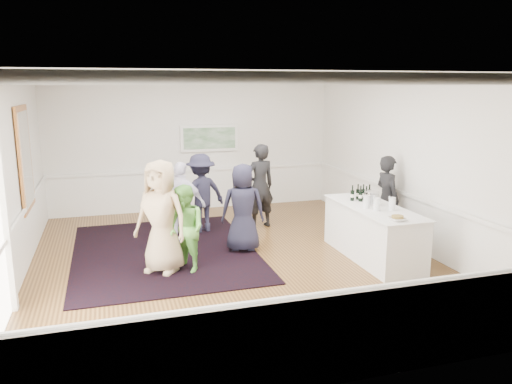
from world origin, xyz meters
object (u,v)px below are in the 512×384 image
object	(u,v)px
guest_lilac	(182,204)
guest_dark_a	(201,193)
guest_green	(186,229)
ice_bucket	(371,199)
serving_table	(373,232)
bartender	(387,199)
nut_bowl	(397,218)
guest_tan	(161,217)
guest_dark_b	(260,186)
guest_navy	(243,208)

from	to	relation	value
guest_lilac	guest_dark_a	world-z (taller)	guest_dark_a
guest_green	ice_bucket	size ratio (longest dim) A/B	5.65
guest_lilac	serving_table	bearing A→B (deg)	-176.05
serving_table	ice_bucket	distance (m)	0.60
bartender	nut_bowl	xyz separation A→B (m)	(-0.88, -1.75, 0.13)
serving_table	guest_lilac	world-z (taller)	guest_lilac
guest_tan	guest_dark_a	world-z (taller)	guest_tan
guest_tan	guest_dark_b	distance (m)	3.16
ice_bucket	guest_lilac	bearing A→B (deg)	153.27
guest_navy	guest_lilac	bearing A→B (deg)	-21.16
guest_lilac	guest_dark_b	bearing A→B (deg)	-124.21
nut_bowl	guest_tan	bearing A→B (deg)	159.74
guest_tan	guest_navy	xyz separation A→B (m)	(1.57, 0.66, -0.12)
guest_navy	nut_bowl	distance (m)	2.84
guest_green	guest_navy	world-z (taller)	guest_navy
serving_table	guest_navy	xyz separation A→B (m)	(-2.13, 1.07, 0.35)
guest_dark_a	nut_bowl	world-z (taller)	guest_dark_a
ice_bucket	guest_tan	bearing A→B (deg)	175.94
guest_lilac	bartender	bearing A→B (deg)	-160.37
guest_dark_b	guest_dark_a	bearing A→B (deg)	-10.96
guest_green	nut_bowl	bearing A→B (deg)	40.33
guest_lilac	guest_dark_b	distance (m)	1.97
guest_tan	guest_dark_a	bearing A→B (deg)	99.79
guest_navy	ice_bucket	world-z (taller)	guest_navy
guest_dark_b	nut_bowl	distance (m)	3.65
serving_table	guest_dark_b	xyz separation A→B (m)	(-1.35, 2.51, 0.44)
guest_tan	bartender	bearing A→B (deg)	41.79
guest_dark_a	nut_bowl	size ratio (longest dim) A/B	6.14
bartender	guest_navy	bearing A→B (deg)	81.13
serving_table	guest_tan	xyz separation A→B (m)	(-3.71, 0.40, 0.47)
guest_dark_a	guest_lilac	bearing A→B (deg)	38.44
serving_table	guest_green	bearing A→B (deg)	174.59
bartender	guest_dark_b	size ratio (longest dim) A/B	0.94
guest_dark_a	ice_bucket	size ratio (longest dim) A/B	6.45
guest_tan	guest_lilac	distance (m)	1.45
guest_dark_a	nut_bowl	bearing A→B (deg)	108.64
guest_green	guest_lilac	size ratio (longest dim) A/B	0.90
guest_dark_a	guest_navy	size ratio (longest dim) A/B	1.01
serving_table	bartender	size ratio (longest dim) A/B	1.36
serving_table	guest_dark_b	bearing A→B (deg)	118.33
guest_lilac	guest_tan	bearing A→B (deg)	100.78
serving_table	guest_dark_a	bearing A→B (deg)	136.49
guest_tan	serving_table	bearing A→B (deg)	30.21
guest_dark_b	guest_tan	bearing A→B (deg)	31.05
guest_tan	guest_dark_b	xyz separation A→B (m)	(2.35, 2.11, -0.03)
guest_green	guest_lilac	world-z (taller)	guest_lilac
guest_lilac	nut_bowl	size ratio (longest dim) A/B	6.01
serving_table	guest_navy	world-z (taller)	guest_navy
guest_green	guest_tan	bearing A→B (deg)	-131.44
guest_lilac	ice_bucket	world-z (taller)	guest_lilac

